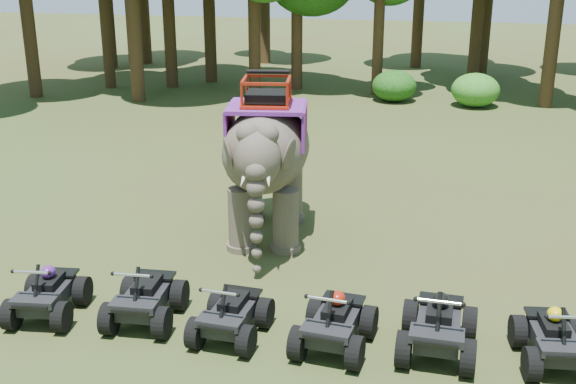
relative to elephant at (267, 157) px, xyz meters
name	(u,v)px	position (x,y,z in m)	size (l,w,h in m)	color
ground	(275,302)	(0.98, -3.41, -1.95)	(110.00, 110.00, 0.00)	#47381E
elephant	(267,157)	(0.00, 0.00, 0.00)	(2.04, 4.64, 3.89)	brown
atv_0	(46,287)	(-3.11, -4.84, -1.35)	(1.18, 1.62, 1.20)	black
atv_1	(145,291)	(-1.23, -4.64, -1.32)	(1.23, 1.68, 1.25)	black
atv_2	(231,307)	(0.50, -4.87, -1.36)	(1.16, 1.59, 1.18)	black
atv_3	(335,316)	(2.37, -4.84, -1.32)	(1.23, 1.69, 1.25)	black
atv_4	(439,319)	(4.14, -4.63, -1.29)	(1.29, 1.77, 1.31)	black
atv_5	(556,332)	(6.05, -4.58, -1.35)	(1.18, 1.62, 1.20)	black
tree_0	(379,23)	(0.98, 17.70, 1.31)	(4.57, 4.57, 6.52)	#195114
tree_31	(297,5)	(-2.93, 18.24, 1.99)	(5.52, 5.52, 7.88)	#195114
tree_34	(104,8)	(-11.91, 16.65, 1.86)	(5.33, 5.33, 7.61)	#195114
tree_35	(254,2)	(-4.65, 16.82, 2.23)	(5.85, 5.85, 8.36)	#195114
tree_40	(129,1)	(-14.05, 24.27, 1.57)	(4.93, 4.93, 7.04)	#195114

